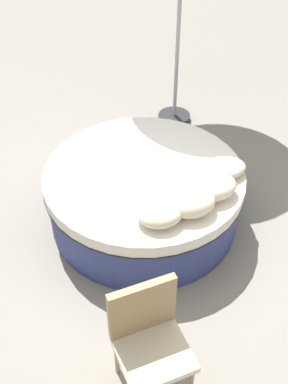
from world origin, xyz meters
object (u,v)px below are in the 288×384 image
throw_pillow_2 (212,187)px  throw_pillow_3 (221,169)px  throw_pillow_1 (191,203)px  patio_chair (148,334)px  throw_pillow_0 (159,212)px  round_bed (144,196)px

throw_pillow_2 → throw_pillow_3: (0.20, 0.25, -0.03)m
throw_pillow_1 → throw_pillow_3: size_ratio=0.88×
throw_pillow_3 → patio_chair: patio_chair is taller
throw_pillow_2 → throw_pillow_3: throw_pillow_2 is taller
throw_pillow_0 → throw_pillow_3: 0.89m
round_bed → throw_pillow_3: (0.72, -0.25, 0.39)m
throw_pillow_3 → throw_pillow_1: bearing=-138.8°
throw_pillow_2 → patio_chair: bearing=-129.1°
throw_pillow_3 → round_bed: bearing=161.0°
patio_chair → round_bed: bearing=-111.3°
throw_pillow_2 → round_bed: bearing=135.7°
round_bed → patio_chair: bearing=-105.3°
throw_pillow_0 → patio_chair: (-0.41, -1.02, -0.19)m
throw_pillow_1 → round_bed: bearing=110.5°
round_bed → throw_pillow_3: throw_pillow_3 is taller
round_bed → throw_pillow_0: size_ratio=4.80×
throw_pillow_2 → patio_chair: patio_chair is taller
throw_pillow_1 → throw_pillow_2: bearing=31.0°
round_bed → throw_pillow_0: (-0.06, -0.68, 0.41)m
round_bed → throw_pillow_0: throw_pillow_0 is taller
throw_pillow_0 → throw_pillow_1: throw_pillow_1 is taller
throw_pillow_2 → throw_pillow_3: bearing=50.9°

